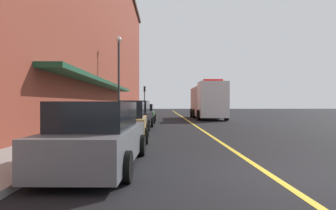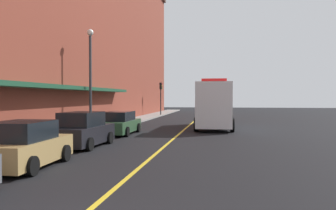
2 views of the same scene
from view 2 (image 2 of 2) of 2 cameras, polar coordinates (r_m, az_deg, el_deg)
ground_plane at (r=30.70m, az=3.43°, el=-3.38°), size 112.00×112.00×0.00m
sidewalk_left at (r=31.88m, az=-7.75°, el=-3.08°), size 2.40×70.00×0.15m
lane_center_stripe at (r=30.70m, az=3.43°, el=-3.37°), size 0.16×70.00×0.01m
brick_building_left at (r=34.68m, az=-20.83°, el=13.57°), size 14.03×64.00×19.83m
parked_car_1 at (r=13.38m, az=-22.39°, el=-6.17°), size 2.20×4.20×1.65m
parked_car_2 at (r=18.06m, az=-13.67°, el=-4.07°), size 2.11×4.30×1.75m
parked_car_3 at (r=23.70m, az=-7.85°, el=-2.99°), size 1.97×4.83×1.54m
box_truck at (r=28.45m, az=7.68°, el=-0.08°), size 2.88×8.99×3.82m
parking_meter_0 at (r=24.43m, az=-10.87°, el=-2.10°), size 0.14×0.18×1.33m
parking_meter_1 at (r=16.01m, az=-22.19°, el=-3.93°), size 0.14×0.18×1.33m
street_lamp_left at (r=24.31m, az=-12.55°, el=5.75°), size 0.44×0.44×6.94m
traffic_light_near at (r=46.91m, az=-1.19°, el=2.08°), size 0.38×0.36×4.30m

